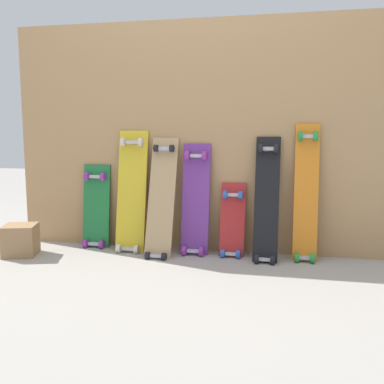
{
  "coord_description": "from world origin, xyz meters",
  "views": [
    {
      "loc": [
        0.64,
        -3.08,
        0.88
      ],
      "look_at": [
        0.0,
        -0.07,
        0.45
      ],
      "focal_mm": 41.35,
      "sensor_mm": 36.0,
      "label": 1
    }
  ],
  "objects": [
    {
      "name": "wooden_crate",
      "position": [
        -1.18,
        -0.35,
        0.11
      ],
      "size": [
        0.27,
        0.27,
        0.22
      ],
      "primitive_type": "cube",
      "rotation": [
        0.0,
        0.0,
        0.3
      ],
      "color": "#99724C",
      "rests_on": "ground"
    },
    {
      "name": "skateboard_orange",
      "position": [
        0.78,
        -0.03,
        0.43
      ],
      "size": [
        0.16,
        0.21,
        0.99
      ],
      "color": "orange",
      "rests_on": "ground"
    },
    {
      "name": "skateboard_green",
      "position": [
        -0.76,
        -0.01,
        0.28
      ],
      "size": [
        0.21,
        0.15,
        0.68
      ],
      "color": "#1E7238",
      "rests_on": "ground"
    },
    {
      "name": "skateboard_natural",
      "position": [
        -0.22,
        -0.11,
        0.38
      ],
      "size": [
        0.19,
        0.34,
        0.9
      ],
      "color": "tan",
      "rests_on": "ground"
    },
    {
      "name": "skateboard_red",
      "position": [
        0.28,
        -0.04,
        0.22
      ],
      "size": [
        0.17,
        0.2,
        0.58
      ],
      "color": "#B22626",
      "rests_on": "ground"
    },
    {
      "name": "skateboard_purple",
      "position": [
        0.02,
        -0.03,
        0.36
      ],
      "size": [
        0.2,
        0.21,
        0.85
      ],
      "color": "#6B338C",
      "rests_on": "ground"
    },
    {
      "name": "ground_plane",
      "position": [
        0.0,
        0.0,
        0.0
      ],
      "size": [
        12.0,
        12.0,
        0.0
      ],
      "primitive_type": "plane",
      "color": "#9E9991"
    },
    {
      "name": "skateboard_yellow",
      "position": [
        -0.46,
        -0.05,
        0.41
      ],
      "size": [
        0.22,
        0.23,
        0.94
      ],
      "color": "gold",
      "rests_on": "ground"
    },
    {
      "name": "plywood_wall_panel",
      "position": [
        0.0,
        0.07,
        0.83
      ],
      "size": [
        2.75,
        0.04,
        1.65
      ],
      "primitive_type": "cube",
      "color": "tan",
      "rests_on": "ground"
    },
    {
      "name": "skateboard_black",
      "position": [
        0.52,
        -0.08,
        0.38
      ],
      "size": [
        0.17,
        0.29,
        0.9
      ],
      "color": "black",
      "rests_on": "ground"
    }
  ]
}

